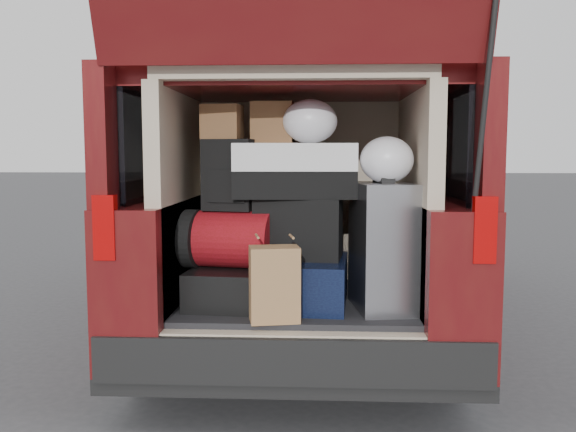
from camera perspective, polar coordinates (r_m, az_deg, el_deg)
name	(u,v)px	position (r m, az deg, el deg)	size (l,w,h in m)	color
ground	(294,413)	(3.36, 0.60, -17.99)	(80.00, 80.00, 0.00)	#363638
minivan	(303,209)	(4.95, 1.43, 0.68)	(1.90, 5.35, 2.77)	black
load_floor	(296,346)	(3.52, 0.78, -12.07)	(1.24, 1.05, 0.55)	black
black_hardshell	(227,286)	(3.31, -5.77, -6.51)	(0.36, 0.50, 0.20)	black
navy_hardshell	(303,282)	(3.29, 1.38, -6.16)	(0.46, 0.57, 0.25)	black
silver_roller	(383,246)	(3.20, 8.84, -2.82)	(0.27, 0.44, 0.66)	silver
kraft_bag	(274,284)	(2.95, -1.28, -6.39)	(0.24, 0.15, 0.36)	#AD784E
red_duffel	(230,239)	(3.28, -5.48, -2.14)	(0.47, 0.31, 0.31)	maroon
black_soft_case	(299,228)	(3.27, 1.01, -1.12)	(0.45, 0.27, 0.33)	black
backpack	(229,175)	(3.27, -5.52, 3.85)	(0.26, 0.16, 0.38)	black
twotone_duffel	(295,171)	(3.27, 0.64, 4.27)	(0.64, 0.33, 0.29)	white
grocery_sack_lower	(222,122)	(3.31, -6.18, 8.72)	(0.20, 0.16, 0.18)	brown
grocery_sack_upper	(273,123)	(3.35, -1.43, 8.70)	(0.22, 0.18, 0.22)	brown
plastic_bag_center	(310,121)	(3.25, 2.07, 8.84)	(0.29, 0.27, 0.23)	white
plastic_bag_right	(387,160)	(3.15, 9.23, 5.21)	(0.27, 0.26, 0.24)	white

